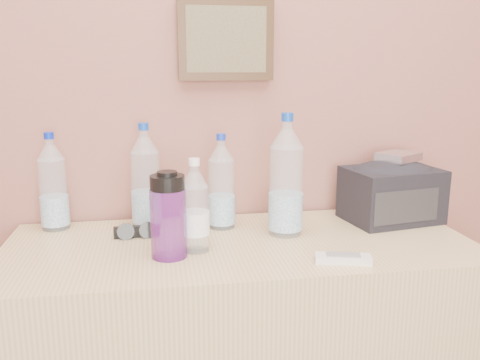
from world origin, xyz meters
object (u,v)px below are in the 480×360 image
Objects in this scene: pet_large_d at (286,182)px; ac_remote at (343,259)px; pet_large_a at (53,187)px; toiletry_bag at (391,191)px; nalgene_bottle at (168,215)px; pet_large_b at (146,181)px; pet_small at (195,211)px; sunglasses at (137,231)px; foil_packet at (398,156)px; pet_large_c at (221,187)px.

ac_remote is at bearing -70.05° from pet_large_d.
pet_large_a is 1.05× the size of toiletry_bag.
nalgene_bottle is 0.75m from toiletry_bag.
toiletry_bag is (0.78, -0.07, -0.05)m from pet_large_b.
pet_large_a is at bearing 166.77° from ac_remote.
pet_large_d is 0.30m from pet_small.
sunglasses is (0.25, -0.13, -0.11)m from pet_large_a.
pet_large_b is at bearing 118.68° from pet_small.
pet_large_d is 0.37m from nalgene_bottle.
ac_remote is at bearing -140.63° from toiletry_bag.
nalgene_bottle is at bearing -41.39° from pet_large_a.
toiletry_bag is at bearing 15.06° from pet_small.
foil_packet reaches higher than sunglasses.
nalgene_bottle reaches higher than toiletry_bag.
ac_remote is 1.17× the size of foil_packet.
pet_large_a is at bearing 138.61° from nalgene_bottle.
pet_large_c reaches higher than foil_packet.
foil_packet is at bearing 1.25° from sunglasses.
sunglasses is (-0.03, -0.11, -0.13)m from pet_large_b.
ac_remote is at bearing -14.66° from nalgene_bottle.
sunglasses is 0.81m from toiletry_bag.
pet_large_a is 0.89m from ac_remote.
toiletry_bag reaches higher than ac_remote.
pet_large_c is (0.51, -0.07, -0.00)m from pet_large_a.
pet_small is 0.23m from sunglasses.
sunglasses is at bearing -26.80° from pet_large_a.
nalgene_bottle is 0.46m from ac_remote.
pet_large_a is 1.30× the size of nalgene_bottle.
pet_small reaches higher than foil_packet.
pet_large_b is 0.29m from nalgene_bottle.
nalgene_bottle is 0.78m from foil_packet.
ac_remote is at bearing -131.92° from foil_packet.
nalgene_bottle reaches higher than sunglasses.
pet_large_c is at bearing 151.73° from pet_large_d.
foil_packet is at bearing -0.05° from pet_large_c.
pet_small is at bearing -61.32° from pet_large_b.
pet_large_d is 1.27× the size of toiletry_bag.
toiletry_bag is (0.28, 0.32, 0.09)m from ac_remote.
nalgene_bottle is (0.06, -0.28, -0.03)m from pet_large_b.
nalgene_bottle is at bearing -65.13° from sunglasses.
pet_large_b is 0.90× the size of pet_large_d.
pet_large_c is 2.40× the size of foil_packet.
pet_large_b is (0.28, -0.02, 0.01)m from pet_large_a.
foil_packet is (0.02, 0.02, 0.11)m from toiletry_bag.
pet_large_d is at bearing -177.74° from toiletry_bag.
pet_small is 1.79× the size of ac_remote.
pet_large_d reaches higher than nalgene_bottle.
toiletry_bag is at bearing -5.03° from pet_large_b.
pet_large_b is 0.65m from ac_remote.
sunglasses is at bearing 166.20° from ac_remote.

